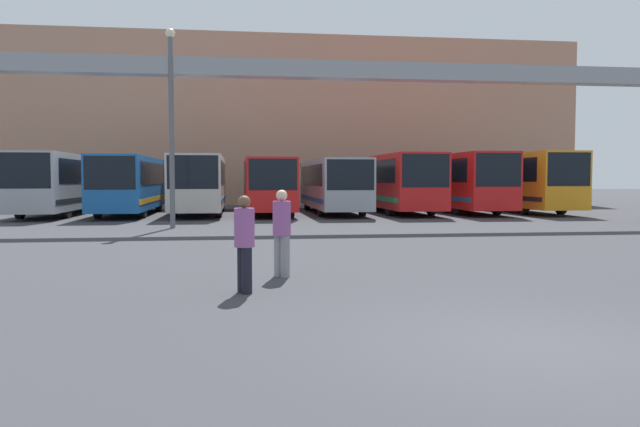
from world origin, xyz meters
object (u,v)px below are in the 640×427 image
bus_slot_0 (62,180)px  bus_slot_2 (200,181)px  bus_slot_3 (267,183)px  bus_slot_6 (455,179)px  bus_slot_1 (131,182)px  pedestrian_mid_left (282,231)px  lamp_post (171,120)px  bus_slot_5 (395,180)px  bus_slot_7 (515,179)px  bus_slot_4 (332,183)px  pedestrian_mid_right (244,241)px

bus_slot_0 → bus_slot_2: bearing=-4.7°
bus_slot_3 → bus_slot_6: size_ratio=0.96×
bus_slot_1 → bus_slot_3: bearing=2.2°
pedestrian_mid_left → lamp_post: 13.53m
bus_slot_0 → bus_slot_1: (3.67, -0.54, -0.08)m
bus_slot_5 → bus_slot_7: size_ratio=0.98×
bus_slot_4 → bus_slot_7: bearing=1.8°
bus_slot_3 → bus_slot_2: bearing=-174.5°
bus_slot_2 → bus_slot_6: size_ratio=0.90×
bus_slot_4 → bus_slot_7: (11.01, 0.35, 0.22)m
bus_slot_6 → bus_slot_0: bearing=179.9°
bus_slot_0 → pedestrian_mid_left: bus_slot_0 is taller
bus_slot_5 → bus_slot_0: bearing=179.5°
bus_slot_5 → bus_slot_3: bearing=-179.3°
bus_slot_1 → bus_slot_6: bearing=1.6°
bus_slot_1 → bus_slot_7: bus_slot_7 is taller
bus_slot_3 → bus_slot_5: bearing=0.7°
bus_slot_4 → bus_slot_5: (3.67, 0.25, 0.16)m
bus_slot_4 → pedestrian_mid_right: size_ratio=6.81×
bus_slot_5 → pedestrian_mid_left: size_ratio=6.85×
bus_slot_3 → bus_slot_0: bearing=178.7°
bus_slot_0 → lamp_post: bearing=-56.1°
pedestrian_mid_right → pedestrian_mid_left: size_ratio=0.96×
bus_slot_2 → pedestrian_mid_right: 24.02m
bus_slot_7 → pedestrian_mid_right: 29.36m
pedestrian_mid_right → pedestrian_mid_left: (0.76, 1.70, 0.03)m
pedestrian_mid_left → lamp_post: size_ratio=0.22×
bus_slot_5 → bus_slot_6: bearing=2.3°
bus_slot_6 → lamp_post: 18.40m
bus_slot_6 → bus_slot_7: bus_slot_7 is taller
bus_slot_2 → lamp_post: bearing=-93.1°
bus_slot_3 → pedestrian_mid_left: bus_slot_3 is taller
bus_slot_5 → bus_slot_7: bus_slot_7 is taller
bus_slot_1 → bus_slot_6: bus_slot_6 is taller
bus_slot_1 → bus_slot_4: bearing=0.6°
lamp_post → bus_slot_6: bearing=33.7°
bus_slot_0 → lamp_post: size_ratio=1.57×
bus_slot_4 → pedestrian_mid_left: size_ratio=6.57×
bus_slot_6 → bus_slot_1: bearing=-178.4°
bus_slot_5 → lamp_post: (-11.52, -9.98, 2.37)m
bus_slot_4 → bus_slot_7: bus_slot_7 is taller
bus_slot_6 → pedestrian_mid_left: bearing=-117.3°
bus_slot_3 → bus_slot_7: size_ratio=0.97×
bus_slot_4 → bus_slot_6: bearing=3.1°
bus_slot_0 → bus_slot_7: 25.68m
bus_slot_6 → bus_slot_7: 3.67m
bus_slot_0 → bus_slot_4: bearing=-1.6°
bus_slot_2 → bus_slot_5: size_ratio=0.93×
lamp_post → bus_slot_7: bearing=28.1°
bus_slot_1 → bus_slot_5: size_ratio=0.94×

